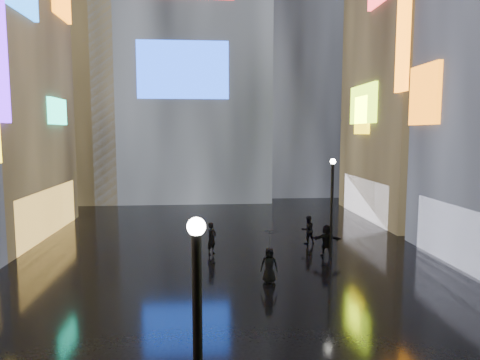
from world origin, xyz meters
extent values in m
plane|color=black|center=(0.00, 20.00, 0.00)|extent=(140.00, 140.00, 0.00)
cube|color=#FFC659|center=(-11.10, 26.00, 1.50)|extent=(0.20, 10.00, 3.00)
cube|color=#18DAA4|center=(-10.85, 27.82, 7.91)|extent=(0.25, 3.00, 1.71)
cube|color=orange|center=(-10.85, 29.70, 15.31)|extent=(0.25, 3.32, 1.94)
cube|color=white|center=(11.10, 17.00, 1.50)|extent=(0.20, 9.00, 3.00)
cube|color=orange|center=(10.85, 21.12, 8.58)|extent=(0.25, 2.99, 3.26)
cube|color=orange|center=(10.85, 24.00, 14.00)|extent=(0.25, 1.40, 10.00)
cube|color=black|center=(16.00, 30.00, 14.00)|extent=(10.00, 12.00, 28.00)
cube|color=white|center=(11.10, 30.00, 1.50)|extent=(0.20, 9.00, 3.00)
cube|color=#B0F318|center=(10.85, 30.32, 8.66)|extent=(0.25, 4.92, 2.91)
cube|color=yellow|center=(10.85, 30.44, 7.84)|extent=(0.25, 2.63, 2.87)
cube|color=#194CFF|center=(-3.00, 36.90, 12.00)|extent=(8.00, 0.20, 5.00)
cube|color=black|center=(9.00, 46.00, 17.00)|extent=(12.00, 12.00, 34.00)
cube|color=black|center=(-14.00, 42.00, 13.00)|extent=(10.00, 10.00, 26.00)
sphere|color=white|center=(-1.26, 4.98, 5.05)|extent=(0.30, 0.30, 0.30)
cylinder|color=black|center=(5.41, 19.78, 2.50)|extent=(0.16, 0.16, 5.00)
sphere|color=white|center=(5.41, 19.78, 5.05)|extent=(0.30, 0.30, 0.30)
imported|color=black|center=(1.62, 16.27, 0.77)|extent=(0.84, 0.64, 1.55)
imported|color=black|center=(5.24, 19.98, 0.85)|extent=(1.64, 0.80, 1.70)
imported|color=black|center=(-0.81, 20.90, 0.86)|extent=(0.72, 0.75, 1.72)
imported|color=black|center=(4.87, 22.61, 0.83)|extent=(0.92, 0.79, 1.66)
imported|color=black|center=(1.62, 16.27, 1.96)|extent=(1.23, 1.22, 0.82)
camera|label=1|loc=(-1.11, -1.64, 6.52)|focal=32.00mm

